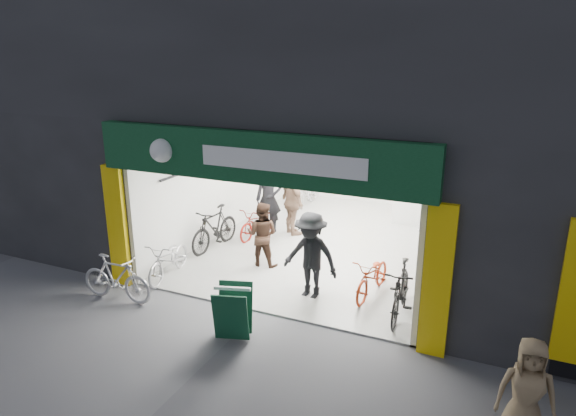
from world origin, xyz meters
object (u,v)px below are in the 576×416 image
Objects in this scene: parked_bike at (116,278)px; pedestrian_near at (527,393)px; bike_left_front at (169,259)px; sandwich_board at (233,311)px; bike_right_front at (401,291)px.

parked_bike is 7.49m from pedestrian_near.
sandwich_board is (2.52, -1.57, 0.07)m from bike_left_front.
bike_right_front is 1.19× the size of pedestrian_near.
bike_left_front is 1.79× the size of sandwich_board.
bike_right_front is at bearing -75.42° from parked_bike.
parked_bike is 1.71× the size of sandwich_board.
pedestrian_near is (7.43, -0.93, 0.26)m from parked_bike.
pedestrian_near is 1.59× the size of sandwich_board.
bike_right_front is 3.36m from pedestrian_near.
sandwich_board is (-2.48, -1.93, -0.01)m from bike_right_front.
pedestrian_near is at bearing -25.68° from sandwich_board.
pedestrian_near is at bearing -100.02° from parked_bike.
bike_left_front is 5.01m from bike_right_front.
parked_bike is at bearing 166.41° from pedestrian_near.
bike_right_front is at bearing 20.51° from sandwich_board.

